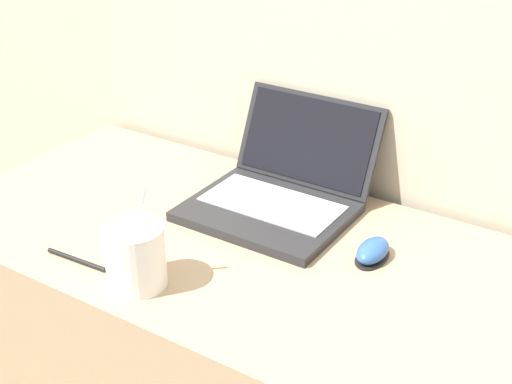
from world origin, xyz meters
TOP-DOWN VIEW (x-y plane):
  - laptop at (-0.03, 0.47)m, footprint 0.32×0.34m
  - drink_cup at (-0.09, 0.09)m, footprint 0.10×0.10m
  - computer_mouse at (0.22, 0.38)m, footprint 0.06×0.09m
  - pen at (-0.23, 0.08)m, footprint 0.14×0.02m

SIDE VIEW (x-z plane):
  - pen at x=-0.23m, z-range 0.77..0.78m
  - computer_mouse at x=0.22m, z-range 0.77..0.81m
  - laptop at x=-0.03m, z-range 0.71..0.91m
  - drink_cup at x=-0.09m, z-range 0.74..0.92m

